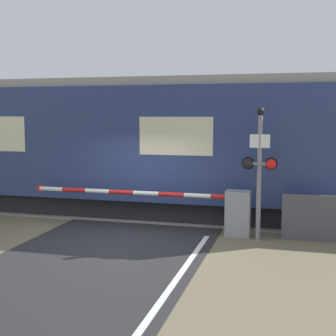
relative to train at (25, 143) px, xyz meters
The scene contains 5 objects.
ground_plane 6.10m from the train, 37.10° to the right, with size 80.00×80.00×0.00m, color #6B6047.
track_bed 5.00m from the train, ahead, with size 36.00×3.20×0.13m.
train is the anchor object (origin of this frame).
crossing_barrier 7.14m from the train, 17.72° to the right, with size 5.80×0.44×1.12m.
signal_post 8.04m from the train, 17.38° to the right, with size 0.84×0.26×3.13m.
Camera 1 is at (3.83, -9.97, 2.99)m, focal length 50.00 mm.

